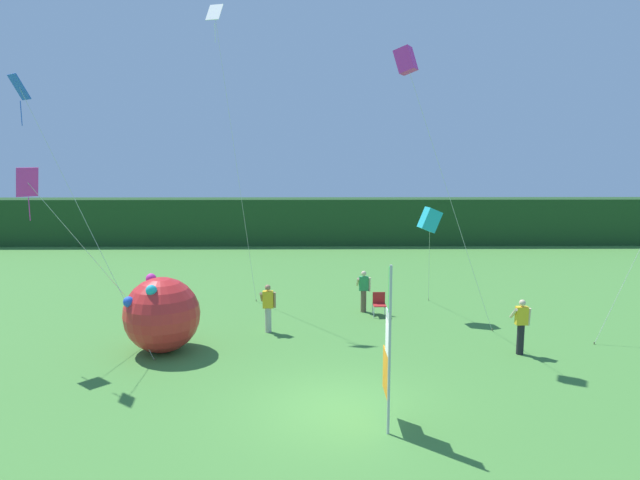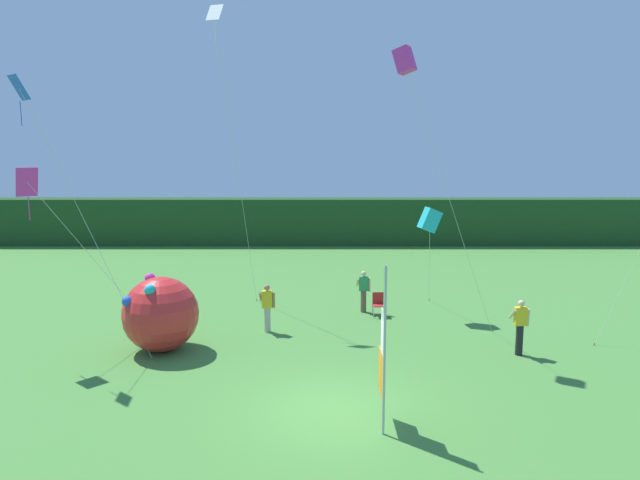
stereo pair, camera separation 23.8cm
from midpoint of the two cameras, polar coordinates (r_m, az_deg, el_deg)
The scene contains 13 objects.
ground_plane at distance 14.19m, azimuth 1.35°, elevation -16.73°, with size 120.00×120.00×0.00m, color #478438.
distant_treeline at distance 38.95m, azimuth 0.05°, elevation 1.94°, with size 80.00×2.40×3.18m, color #1E421E.
banner_flag at distance 12.62m, azimuth 6.39°, elevation -11.13°, with size 0.06×1.03×3.79m.
person_near_banner at distance 21.97m, azimuth 4.17°, elevation -5.13°, with size 0.55×0.48×1.64m.
person_mid_field at distance 19.53m, azimuth -5.68°, elevation -6.82°, with size 0.55×0.48×1.69m.
person_far_left at distance 18.34m, azimuth 19.53°, elevation -8.21°, with size 0.55×0.48×1.73m.
inflatable_balloon at distance 18.20m, azimuth -16.25°, elevation -7.34°, with size 2.36×2.36×2.44m.
folding_chair at distance 21.61m, azimuth 5.76°, elevation -6.38°, with size 0.51×0.51×0.89m.
kite_magenta_box_1 at distance 18.39m, azimuth 8.41°, elevation 17.60°, with size 3.83×1.25×9.45m.
kite_magenta_diamond_2 at distance 18.56m, azimuth -27.54°, elevation 4.48°, with size 3.39×2.25×5.75m.
kite_blue_diamond_3 at distance 18.47m, azimuth -27.97°, elevation 11.89°, with size 3.98×0.77×8.37m.
kite_white_diamond_4 at distance 22.54m, azimuth -10.66°, elevation 19.39°, with size 1.57×1.53×11.69m.
kite_cyan_box_5 at distance 21.35m, azimuth 10.85°, elevation 2.03°, with size 0.98×2.57×4.19m.
Camera 1 is at (-0.58, -12.83, 6.05)m, focal length 31.28 mm.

